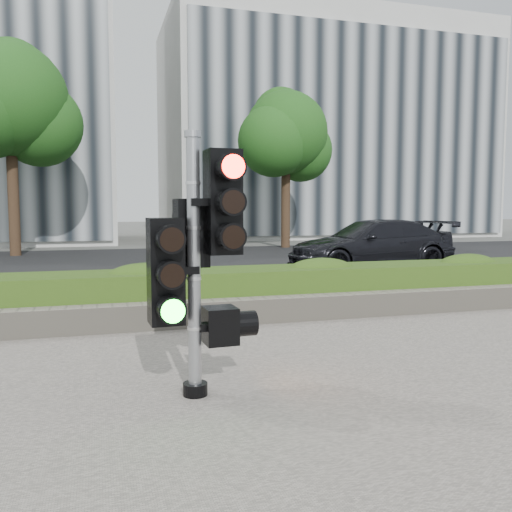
% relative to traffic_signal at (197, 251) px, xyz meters
% --- Properties ---
extents(ground, '(120.00, 120.00, 0.00)m').
position_rel_traffic_signal_xyz_m(ground, '(1.06, 0.74, -1.26)').
color(ground, '#51514C').
rests_on(ground, ground).
extents(sidewalk, '(16.00, 11.00, 0.03)m').
position_rel_traffic_signal_xyz_m(sidewalk, '(1.06, -1.76, -1.24)').
color(sidewalk, '#9E9389').
rests_on(sidewalk, ground).
extents(road, '(60.00, 13.00, 0.02)m').
position_rel_traffic_signal_xyz_m(road, '(1.06, 10.74, -1.25)').
color(road, black).
rests_on(road, ground).
extents(curb, '(60.00, 0.25, 0.12)m').
position_rel_traffic_signal_xyz_m(curb, '(1.06, 3.89, -1.20)').
color(curb, gray).
rests_on(curb, ground).
extents(stone_wall, '(12.00, 0.32, 0.34)m').
position_rel_traffic_signal_xyz_m(stone_wall, '(1.06, 2.64, -1.06)').
color(stone_wall, gray).
rests_on(stone_wall, sidewalk).
extents(hedge, '(12.00, 1.00, 0.68)m').
position_rel_traffic_signal_xyz_m(hedge, '(1.06, 3.29, -0.89)').
color(hedge, '#588027').
rests_on(hedge, sidewalk).
extents(building_right, '(18.00, 10.00, 12.00)m').
position_rel_traffic_signal_xyz_m(building_right, '(12.06, 25.74, 4.74)').
color(building_right, '#B7B7B2').
rests_on(building_right, ground).
extents(tree_left, '(4.61, 4.03, 7.34)m').
position_rel_traffic_signal_xyz_m(tree_left, '(-3.46, 15.30, 3.79)').
color(tree_left, black).
rests_on(tree_left, ground).
extents(tree_right, '(4.10, 3.58, 6.53)m').
position_rel_traffic_signal_xyz_m(tree_right, '(6.54, 16.29, 3.23)').
color(tree_right, black).
rests_on(tree_right, ground).
extents(traffic_signal, '(0.77, 0.57, 2.22)m').
position_rel_traffic_signal_xyz_m(traffic_signal, '(0.00, 0.00, 0.00)').
color(traffic_signal, black).
rests_on(traffic_signal, sidewalk).
extents(car_dark, '(4.60, 2.14, 1.30)m').
position_rel_traffic_signal_xyz_m(car_dark, '(6.02, 8.12, -0.59)').
color(car_dark, black).
rests_on(car_dark, road).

